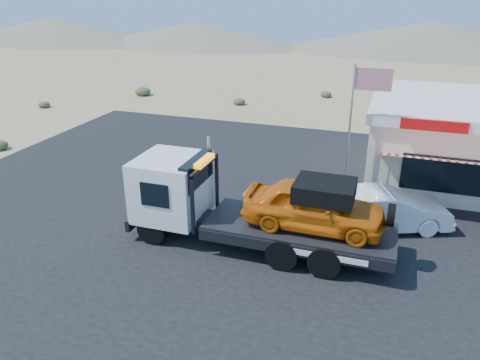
{
  "coord_description": "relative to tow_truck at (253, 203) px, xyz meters",
  "views": [
    {
      "loc": [
        6.46,
        -15.12,
        8.98
      ],
      "look_at": [
        0.73,
        1.71,
        1.5
      ],
      "focal_mm": 35.0,
      "sensor_mm": 36.0,
      "label": 1
    }
  ],
  "objects": [
    {
      "name": "ground",
      "position": [
        -2.01,
        0.64,
        -1.71
      ],
      "size": [
        120.0,
        120.0,
        0.0
      ],
      "primitive_type": "plane",
      "color": "#9E8059",
      "rests_on": "ground"
    },
    {
      "name": "asphalt_lot",
      "position": [
        -0.01,
        3.64,
        -1.7
      ],
      "size": [
        32.0,
        24.0,
        0.02
      ],
      "primitive_type": "cube",
      "color": "black",
      "rests_on": "ground"
    },
    {
      "name": "tow_truck",
      "position": [
        0.0,
        0.0,
        0.0
      ],
      "size": [
        9.49,
        2.81,
        3.17
      ],
      "color": "black",
      "rests_on": "asphalt_lot"
    },
    {
      "name": "white_sedan",
      "position": [
        4.58,
        2.85,
        -0.87
      ],
      "size": [
        5.23,
        3.47,
        1.63
      ],
      "primitive_type": "imported",
      "rotation": [
        0.0,
        0.0,
        1.96
      ],
      "color": "silver",
      "rests_on": "asphalt_lot"
    },
    {
      "name": "jerky_store",
      "position": [
        8.49,
        9.62,
        0.28
      ],
      "size": [
        10.4,
        9.97,
        3.9
      ],
      "color": "beige",
      "rests_on": "asphalt_lot"
    },
    {
      "name": "flagpole",
      "position": [
        2.93,
        5.14,
        2.06
      ],
      "size": [
        1.55,
        0.1,
        6.0
      ],
      "color": "#99999E",
      "rests_on": "asphalt_lot"
    },
    {
      "name": "desert_scrub",
      "position": [
        -16.07,
        12.01,
        -1.41
      ],
      "size": [
        25.18,
        32.04,
        0.73
      ],
      "color": "#364424",
      "rests_on": "ground"
    },
    {
      "name": "distant_hills",
      "position": [
        -11.78,
        55.78,
        0.18
      ],
      "size": [
        126.0,
        48.0,
        4.2
      ],
      "color": "#726B59",
      "rests_on": "ground"
    }
  ]
}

